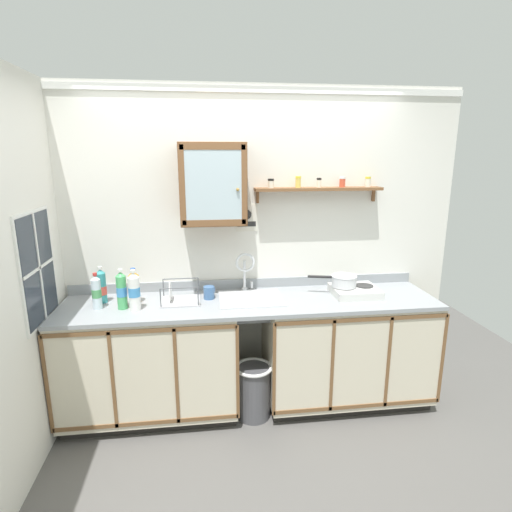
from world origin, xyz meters
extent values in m
plane|color=#565451|center=(0.00, 0.00, 0.00)|extent=(5.93, 5.93, 0.00)
cube|color=silver|center=(0.00, 0.63, 1.27)|extent=(3.53, 0.05, 2.55)
cube|color=white|center=(0.00, 0.59, 2.50)|extent=(3.53, 0.02, 0.05)
cube|color=silver|center=(-1.49, -0.30, 1.27)|extent=(0.05, 3.40, 2.55)
cube|color=black|center=(-0.79, 0.31, 0.04)|extent=(1.28, 0.58, 0.08)
cube|color=beige|center=(-0.79, 0.28, 0.48)|extent=(1.31, 0.64, 0.81)
cube|color=brown|center=(-0.79, -0.04, 0.85)|extent=(1.31, 0.01, 0.03)
cube|color=brown|center=(-0.79, -0.04, 0.13)|extent=(1.31, 0.01, 0.03)
cube|color=brown|center=(-1.45, -0.04, 0.48)|extent=(0.02, 0.01, 0.74)
cube|color=brown|center=(-1.01, -0.04, 0.48)|extent=(0.02, 0.01, 0.74)
cube|color=brown|center=(-0.57, -0.04, 0.48)|extent=(0.02, 0.01, 0.74)
cube|color=brown|center=(-0.14, -0.04, 0.48)|extent=(0.02, 0.01, 0.74)
cube|color=black|center=(0.79, 0.31, 0.04)|extent=(1.29, 0.58, 0.08)
cube|color=beige|center=(0.79, 0.28, 0.48)|extent=(1.32, 0.64, 0.81)
cube|color=brown|center=(0.79, -0.04, 0.85)|extent=(1.32, 0.01, 0.03)
cube|color=brown|center=(0.79, -0.04, 0.13)|extent=(1.32, 0.01, 0.03)
cube|color=brown|center=(0.13, -0.04, 0.48)|extent=(0.02, 0.01, 0.74)
cube|color=brown|center=(0.57, -0.04, 0.48)|extent=(0.02, 0.01, 0.74)
cube|color=brown|center=(1.01, -0.04, 0.48)|extent=(0.02, 0.01, 0.74)
cube|color=brown|center=(1.45, -0.04, 0.48)|extent=(0.02, 0.01, 0.74)
cube|color=gray|center=(0.00, 0.28, 0.90)|extent=(2.89, 0.67, 0.03)
cube|color=gray|center=(0.00, 0.59, 0.96)|extent=(2.89, 0.02, 0.08)
cube|color=silver|center=(0.00, 0.30, 0.92)|extent=(0.49, 0.40, 0.01)
cube|color=slate|center=(0.00, 0.30, 0.79)|extent=(0.42, 0.32, 0.01)
cube|color=slate|center=(0.00, 0.47, 0.85)|extent=(0.42, 0.01, 0.13)
cube|color=slate|center=(0.00, 0.14, 0.85)|extent=(0.42, 0.01, 0.13)
cylinder|color=#4C4C51|center=(0.00, 0.30, 0.79)|extent=(0.04, 0.04, 0.01)
cylinder|color=silver|center=(-0.03, 0.52, 0.93)|extent=(0.05, 0.05, 0.02)
cylinder|color=silver|center=(-0.03, 0.52, 1.06)|extent=(0.02, 0.02, 0.24)
torus|color=silver|center=(-0.03, 0.45, 1.18)|extent=(0.16, 0.02, 0.16)
cylinder|color=silver|center=(0.03, 0.52, 0.96)|extent=(0.02, 0.02, 0.05)
cube|color=silver|center=(0.84, 0.30, 0.95)|extent=(0.36, 0.33, 0.06)
cylinder|color=#2D2D2D|center=(0.76, 0.33, 0.98)|extent=(0.14, 0.14, 0.01)
cylinder|color=#2D2D2D|center=(0.93, 0.33, 0.98)|extent=(0.14, 0.14, 0.01)
cylinder|color=black|center=(0.76, 0.16, 0.95)|extent=(0.03, 0.02, 0.03)
cylinder|color=black|center=(0.93, 0.16, 0.95)|extent=(0.03, 0.02, 0.03)
cylinder|color=silver|center=(0.76, 0.33, 1.03)|extent=(0.20, 0.20, 0.09)
torus|color=silver|center=(0.76, 0.33, 1.07)|extent=(0.21, 0.21, 0.01)
cylinder|color=black|center=(0.57, 0.37, 1.06)|extent=(0.19, 0.07, 0.02)
cylinder|color=teal|center=(-1.13, 0.38, 1.03)|extent=(0.07, 0.07, 0.23)
cone|color=teal|center=(-1.13, 0.38, 1.17)|extent=(0.07, 0.07, 0.03)
cylinder|color=white|center=(-1.13, 0.38, 1.19)|extent=(0.03, 0.03, 0.02)
cylinder|color=#D84C3F|center=(-1.13, 0.38, 1.02)|extent=(0.07, 0.07, 0.06)
cylinder|color=silver|center=(-1.14, 0.25, 1.03)|extent=(0.07, 0.07, 0.22)
cone|color=silver|center=(-1.14, 0.25, 1.15)|extent=(0.06, 0.06, 0.03)
cylinder|color=red|center=(-1.14, 0.25, 1.18)|extent=(0.03, 0.03, 0.02)
cylinder|color=#4C9959|center=(-1.14, 0.25, 1.04)|extent=(0.07, 0.07, 0.06)
cylinder|color=#4CB266|center=(-0.96, 0.23, 1.04)|extent=(0.07, 0.07, 0.25)
cone|color=#4CB266|center=(-0.96, 0.23, 1.18)|extent=(0.07, 0.07, 0.03)
cylinder|color=white|center=(-0.96, 0.23, 1.21)|extent=(0.03, 0.03, 0.02)
cylinder|color=#3F8CCC|center=(-0.96, 0.23, 1.05)|extent=(0.07, 0.07, 0.07)
cylinder|color=gold|center=(-0.88, 0.34, 1.03)|extent=(0.08, 0.08, 0.22)
cone|color=gold|center=(-0.88, 0.34, 1.15)|extent=(0.08, 0.08, 0.04)
cylinder|color=#2D59B2|center=(-0.88, 0.34, 1.18)|extent=(0.04, 0.04, 0.02)
cylinder|color=#D84C3F|center=(-0.88, 0.34, 1.03)|extent=(0.08, 0.08, 0.06)
cylinder|color=white|center=(-0.86, 0.19, 1.04)|extent=(0.08, 0.08, 0.25)
cone|color=white|center=(-0.86, 0.19, 1.18)|extent=(0.08, 0.08, 0.04)
cylinder|color=white|center=(-0.86, 0.19, 1.21)|extent=(0.04, 0.04, 0.02)
cylinder|color=#3F8CCC|center=(-0.86, 0.19, 1.05)|extent=(0.08, 0.08, 0.07)
cube|color=#B2B2B7|center=(-0.54, 0.32, 0.92)|extent=(0.30, 0.26, 0.01)
cylinder|color=#4C4F54|center=(-0.68, 0.20, 1.00)|extent=(0.01, 0.01, 0.14)
cylinder|color=#4C4F54|center=(-0.41, 0.20, 1.00)|extent=(0.01, 0.01, 0.14)
cylinder|color=#4C4F54|center=(-0.68, 0.44, 1.00)|extent=(0.01, 0.01, 0.14)
cylinder|color=#4C4F54|center=(-0.41, 0.44, 1.00)|extent=(0.01, 0.01, 0.14)
cylinder|color=#4C4F54|center=(-0.54, 0.20, 1.07)|extent=(0.27, 0.01, 0.01)
cylinder|color=#4C4F54|center=(-0.54, 0.44, 1.07)|extent=(0.27, 0.01, 0.01)
cylinder|color=white|center=(-0.62, 0.32, 1.00)|extent=(0.01, 0.15, 0.15)
cylinder|color=#3F6699|center=(-0.32, 0.36, 0.97)|extent=(0.08, 0.08, 0.10)
torus|color=#3F6699|center=(-0.30, 0.40, 0.97)|extent=(0.05, 0.06, 0.07)
cube|color=brown|center=(-0.27, 0.45, 1.80)|extent=(0.50, 0.29, 0.61)
cube|color=silver|center=(-0.27, 0.30, 1.80)|extent=(0.41, 0.01, 0.50)
cube|color=brown|center=(-0.49, 0.30, 1.80)|extent=(0.04, 0.01, 0.57)
cube|color=brown|center=(-0.05, 0.30, 1.80)|extent=(0.04, 0.01, 0.57)
cube|color=brown|center=(-0.27, 0.30, 2.07)|extent=(0.47, 0.01, 0.05)
cube|color=brown|center=(-0.27, 0.30, 1.53)|extent=(0.47, 0.01, 0.05)
sphere|color=olive|center=(-0.10, 0.29, 1.77)|extent=(0.02, 0.02, 0.02)
cube|color=brown|center=(0.58, 0.53, 1.75)|extent=(1.04, 0.14, 0.02)
cube|color=brown|center=(0.09, 0.59, 1.69)|extent=(0.02, 0.03, 0.10)
cube|color=brown|center=(1.07, 0.59, 1.69)|extent=(0.02, 0.03, 0.10)
cylinder|color=silver|center=(0.19, 0.53, 1.79)|extent=(0.05, 0.05, 0.06)
cylinder|color=black|center=(0.19, 0.53, 1.82)|extent=(0.05, 0.05, 0.02)
cylinder|color=#E0C659|center=(0.41, 0.53, 1.80)|extent=(0.04, 0.04, 0.07)
cylinder|color=yellow|center=(0.41, 0.53, 1.84)|extent=(0.05, 0.05, 0.02)
cylinder|color=silver|center=(0.58, 0.53, 1.79)|extent=(0.04, 0.04, 0.06)
cylinder|color=black|center=(0.58, 0.53, 1.83)|extent=(0.04, 0.04, 0.02)
cylinder|color=#CC4C33|center=(0.77, 0.53, 1.79)|extent=(0.05, 0.05, 0.07)
cylinder|color=white|center=(0.77, 0.53, 1.84)|extent=(0.05, 0.05, 0.02)
cylinder|color=silver|center=(0.99, 0.54, 1.79)|extent=(0.04, 0.04, 0.07)
cylinder|color=yellow|center=(0.99, 0.54, 1.83)|extent=(0.05, 0.05, 0.02)
cube|color=silver|center=(0.00, 0.60, 1.51)|extent=(0.18, 0.01, 0.22)
cube|color=#262626|center=(0.00, 0.59, 1.46)|extent=(0.15, 0.00, 0.04)
cylinder|color=#262626|center=(0.00, 0.59, 1.54)|extent=(0.08, 0.00, 0.08)
cube|color=#262D38|center=(-1.45, 0.10, 1.28)|extent=(0.01, 0.52, 0.73)
cube|color=white|center=(-1.46, 0.10, 1.28)|extent=(0.02, 0.56, 0.77)
cube|color=white|center=(-1.45, 0.10, 1.28)|extent=(0.01, 0.02, 0.73)
cube|color=white|center=(-1.45, 0.10, 1.28)|extent=(0.01, 0.52, 0.02)
cylinder|color=#4C4C51|center=(0.00, 0.13, 0.21)|extent=(0.26, 0.26, 0.42)
torus|color=white|center=(0.00, 0.13, 0.42)|extent=(0.29, 0.29, 0.03)
camera|label=1|loc=(-0.35, -2.72, 2.02)|focal=28.89mm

